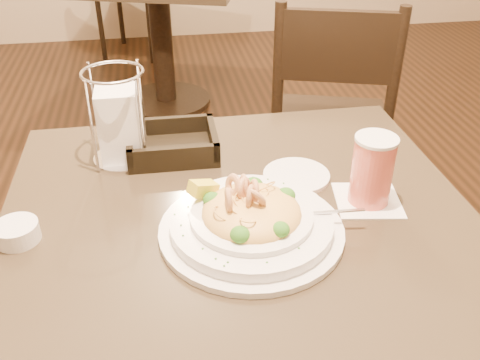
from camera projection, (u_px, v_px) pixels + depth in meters
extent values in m
cylinder|color=black|center=(241.00, 353.00, 1.19)|extent=(0.12, 0.12, 0.67)
cube|color=#453927|center=(242.00, 228.00, 1.00)|extent=(0.90, 0.90, 0.03)
cylinder|color=black|center=(167.00, 100.00, 3.20)|extent=(0.52, 0.52, 0.03)
cylinder|color=black|center=(162.00, 43.00, 3.01)|extent=(0.12, 0.12, 0.67)
cube|color=black|center=(328.00, 124.00, 1.96)|extent=(0.52, 0.52, 0.04)
cylinder|color=black|center=(367.00, 158.00, 2.22)|extent=(0.04, 0.04, 0.43)
cylinder|color=black|center=(280.00, 152.00, 2.26)|extent=(0.04, 0.04, 0.43)
cylinder|color=black|center=(373.00, 208.00, 1.92)|extent=(0.04, 0.04, 0.43)
cylinder|color=black|center=(273.00, 200.00, 1.96)|extent=(0.04, 0.04, 0.43)
cylinder|color=black|center=(394.00, 81.00, 1.66)|extent=(0.04, 0.04, 0.46)
cylinder|color=black|center=(278.00, 75.00, 1.70)|extent=(0.04, 0.04, 0.46)
cube|color=black|center=(339.00, 47.00, 1.62)|extent=(0.35, 0.13, 0.22)
cylinder|color=black|center=(166.00, 18.00, 3.97)|extent=(0.04, 0.04, 0.43)
cylinder|color=black|center=(121.00, 15.00, 4.03)|extent=(0.04, 0.04, 0.43)
cylinder|color=black|center=(150.00, 32.00, 3.67)|extent=(0.04, 0.04, 0.43)
cylinder|color=black|center=(101.00, 29.00, 3.73)|extent=(0.04, 0.04, 0.43)
cylinder|color=white|center=(251.00, 230.00, 0.96)|extent=(0.33, 0.33, 0.01)
cylinder|color=white|center=(251.00, 223.00, 0.95)|extent=(0.29, 0.29, 0.02)
cylinder|color=white|center=(252.00, 216.00, 0.95)|extent=(0.22, 0.22, 0.01)
ellipsoid|color=#DDAE51|center=(252.00, 213.00, 0.94)|extent=(0.18, 0.18, 0.06)
cube|color=yellow|center=(203.00, 188.00, 0.98)|extent=(0.06, 0.05, 0.04)
cube|color=silver|center=(330.00, 212.00, 0.96)|extent=(0.12, 0.02, 0.01)
cube|color=silver|center=(293.00, 214.00, 0.95)|extent=(0.03, 0.02, 0.00)
torus|color=#DDAE51|center=(228.00, 200.00, 0.96)|extent=(0.05, 0.05, 0.01)
torus|color=#DDAE51|center=(258.00, 209.00, 0.94)|extent=(0.05, 0.05, 0.01)
torus|color=#DDAE51|center=(255.00, 206.00, 0.94)|extent=(0.04, 0.03, 0.02)
torus|color=#DDAE51|center=(250.00, 208.00, 0.93)|extent=(0.04, 0.03, 0.02)
torus|color=#DDAE51|center=(224.00, 214.00, 0.91)|extent=(0.05, 0.05, 0.03)
torus|color=#DDAE51|center=(240.00, 208.00, 0.91)|extent=(0.05, 0.05, 0.02)
torus|color=#DDAE51|center=(272.00, 195.00, 0.97)|extent=(0.06, 0.06, 0.02)
torus|color=#DDAE51|center=(260.00, 197.00, 0.95)|extent=(0.04, 0.06, 0.04)
torus|color=#DDAE51|center=(248.00, 220.00, 0.88)|extent=(0.04, 0.04, 0.02)
torus|color=#DDAE51|center=(266.00, 186.00, 0.96)|extent=(0.04, 0.04, 0.03)
torus|color=#DDAE51|center=(252.00, 202.00, 0.93)|extent=(0.05, 0.06, 0.03)
torus|color=#DDAE51|center=(244.00, 202.00, 0.93)|extent=(0.03, 0.03, 0.03)
torus|color=#DDAE51|center=(261.00, 217.00, 0.90)|extent=(0.05, 0.04, 0.03)
torus|color=#DDAE51|center=(263.00, 218.00, 0.91)|extent=(0.04, 0.04, 0.02)
torus|color=#DDAE51|center=(247.00, 200.00, 0.92)|extent=(0.06, 0.06, 0.02)
torus|color=#DDAE51|center=(247.00, 208.00, 0.94)|extent=(0.05, 0.05, 0.03)
torus|color=#DDAE51|center=(252.00, 202.00, 0.94)|extent=(0.03, 0.03, 0.03)
torus|color=#E6A671|center=(254.00, 191.00, 0.93)|extent=(0.02, 0.04, 0.04)
torus|color=#E6A671|center=(244.00, 189.00, 0.93)|extent=(0.04, 0.04, 0.04)
torus|color=#E6A671|center=(256.00, 198.00, 0.91)|extent=(0.05, 0.05, 0.04)
torus|color=#E6A671|center=(233.00, 186.00, 0.94)|extent=(0.04, 0.05, 0.04)
torus|color=#E6A671|center=(250.00, 197.00, 0.91)|extent=(0.03, 0.04, 0.04)
torus|color=#E6A671|center=(229.00, 200.00, 0.90)|extent=(0.02, 0.04, 0.04)
torus|color=#E6A671|center=(244.00, 186.00, 0.94)|extent=(0.02, 0.04, 0.04)
ellipsoid|color=#235A14|center=(286.00, 195.00, 0.97)|extent=(0.04, 0.04, 0.03)
ellipsoid|color=#235A14|center=(253.00, 185.00, 1.00)|extent=(0.04, 0.04, 0.03)
ellipsoid|color=#235A14|center=(212.00, 200.00, 0.96)|extent=(0.03, 0.03, 0.03)
ellipsoid|color=#235A14|center=(240.00, 234.00, 0.88)|extent=(0.04, 0.04, 0.03)
ellipsoid|color=#235A14|center=(280.00, 229.00, 0.89)|extent=(0.03, 0.03, 0.03)
cube|color=#266619|center=(174.00, 214.00, 0.96)|extent=(0.00, 0.00, 0.00)
cube|color=#266619|center=(203.00, 249.00, 0.88)|extent=(0.00, 0.00, 0.00)
cube|color=#266619|center=(284.00, 183.00, 1.04)|extent=(0.00, 0.00, 0.00)
cube|color=#266619|center=(188.00, 207.00, 0.98)|extent=(0.00, 0.00, 0.00)
cube|color=#266619|center=(228.00, 262.00, 0.85)|extent=(0.00, 0.00, 0.00)
cube|color=#266619|center=(216.00, 259.00, 0.86)|extent=(0.00, 0.00, 0.00)
cube|color=#266619|center=(181.00, 225.00, 0.93)|extent=(0.00, 0.00, 0.00)
cube|color=#266619|center=(268.00, 179.00, 1.06)|extent=(0.00, 0.00, 0.00)
cube|color=#266619|center=(224.00, 266.00, 0.84)|extent=(0.00, 0.00, 0.00)
cube|color=#266619|center=(183.00, 235.00, 0.91)|extent=(0.00, 0.00, 0.00)
cube|color=#266619|center=(299.00, 248.00, 0.88)|extent=(0.00, 0.00, 0.00)
cube|color=#266619|center=(323.00, 212.00, 0.96)|extent=(0.00, 0.00, 0.00)
cube|color=#266619|center=(321.00, 213.00, 0.96)|extent=(0.00, 0.00, 0.00)
cube|color=#266619|center=(253.00, 177.00, 1.06)|extent=(0.00, 0.00, 0.00)
cube|color=#266619|center=(267.00, 262.00, 0.85)|extent=(0.00, 0.00, 0.00)
cube|color=white|center=(367.00, 200.00, 1.05)|extent=(0.14, 0.14, 0.00)
cylinder|color=#DA5E4D|center=(372.00, 171.00, 1.01)|extent=(0.08, 0.08, 0.13)
cylinder|color=white|center=(377.00, 139.00, 0.98)|extent=(0.08, 0.08, 0.01)
cube|color=black|center=(173.00, 150.00, 1.21)|extent=(0.20, 0.16, 0.01)
cube|color=black|center=(213.00, 137.00, 1.21)|extent=(0.02, 0.16, 0.04)
cube|color=black|center=(131.00, 143.00, 1.18)|extent=(0.02, 0.16, 0.04)
cube|color=black|center=(171.00, 125.00, 1.26)|extent=(0.20, 0.02, 0.04)
cube|color=black|center=(174.00, 156.00, 1.13)|extent=(0.20, 0.02, 0.04)
cylinder|color=silver|center=(124.00, 157.00, 1.19)|extent=(0.13, 0.13, 0.01)
torus|color=silver|center=(112.00, 72.00, 1.08)|extent=(0.13, 0.13, 0.01)
cube|color=white|center=(119.00, 124.00, 1.15)|extent=(0.09, 0.09, 0.16)
cylinder|color=silver|center=(92.00, 128.00, 1.09)|extent=(0.01, 0.01, 0.20)
cylinder|color=silver|center=(142.00, 124.00, 1.10)|extent=(0.01, 0.01, 0.20)
cylinder|color=silver|center=(95.00, 107.00, 1.17)|extent=(0.01, 0.01, 0.20)
cylinder|color=silver|center=(142.00, 104.00, 1.18)|extent=(0.01, 0.01, 0.20)
cylinder|color=white|center=(296.00, 176.00, 1.12)|extent=(0.17, 0.17, 0.01)
cylinder|color=white|center=(17.00, 232.00, 0.94)|extent=(0.10, 0.10, 0.03)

